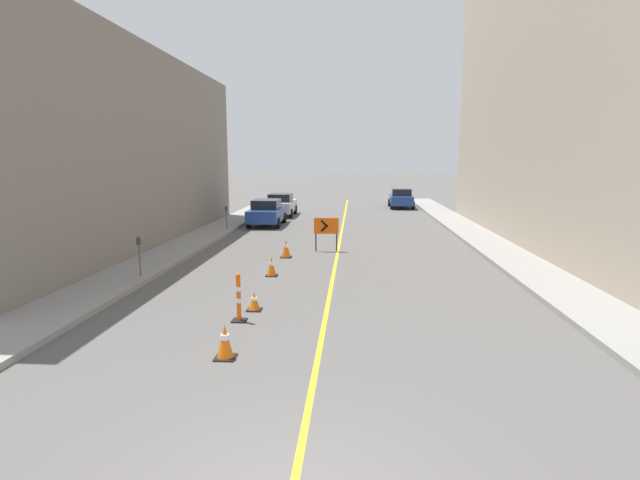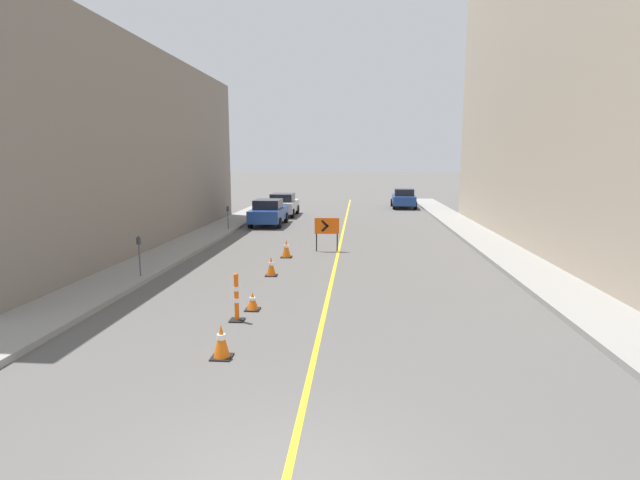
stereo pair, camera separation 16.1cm
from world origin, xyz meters
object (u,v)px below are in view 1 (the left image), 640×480
at_px(parked_car_curb_far, 401,198).
at_px(parking_meter_near_curb, 139,248).
at_px(traffic_cone_nearest, 225,342).
at_px(arrow_barricade_primary, 326,227).
at_px(traffic_cone_fourth, 286,249).
at_px(delineator_post_front, 239,300).
at_px(traffic_cone_third, 272,267).
at_px(parked_car_curb_near, 267,212).
at_px(parking_meter_far_curb, 226,213).
at_px(parked_car_curb_mid, 281,205).
at_px(traffic_cone_second, 254,301).

relative_size(parked_car_curb_far, parking_meter_near_curb, 3.26).
bearing_deg(traffic_cone_nearest, arrow_barricade_primary, 83.50).
height_order(traffic_cone_nearest, parking_meter_near_curb, parking_meter_near_curb).
height_order(traffic_cone_fourth, delineator_post_front, delineator_post_front).
bearing_deg(traffic_cone_third, parked_car_curb_near, 100.64).
bearing_deg(parked_car_curb_far, parking_meter_near_curb, -110.69).
bearing_deg(traffic_cone_nearest, traffic_cone_fourth, 91.11).
relative_size(parked_car_curb_far, parking_meter_far_curb, 3.41).
xyz_separation_m(parked_car_curb_mid, parking_meter_near_curb, (-1.84, -19.38, 0.31)).
xyz_separation_m(traffic_cone_nearest, parking_meter_far_curb, (-4.47, 17.45, 0.72)).
bearing_deg(arrow_barricade_primary, parking_meter_far_curb, 136.21).
distance_m(traffic_cone_nearest, parked_car_curb_far, 32.70).
distance_m(traffic_cone_nearest, parked_car_curb_near, 20.55).
height_order(parked_car_curb_near, parking_meter_far_curb, parked_car_curb_near).
distance_m(arrow_barricade_primary, parking_meter_far_curb, 7.98).
distance_m(traffic_cone_third, parking_meter_near_curb, 4.41).
bearing_deg(parking_meter_far_curb, traffic_cone_second, -72.74).
distance_m(delineator_post_front, parked_car_curb_mid, 23.37).
bearing_deg(parking_meter_near_curb, traffic_cone_second, -33.68).
xyz_separation_m(arrow_barricade_primary, parked_car_curb_mid, (-4.00, 13.57, -0.26)).
relative_size(arrow_barricade_primary, parked_car_curb_far, 0.34).
relative_size(traffic_cone_second, delineator_post_front, 0.40).
distance_m(traffic_cone_second, traffic_cone_third, 3.96).
distance_m(delineator_post_front, arrow_barricade_primary, 9.82).
relative_size(traffic_cone_third, parking_meter_near_curb, 0.50).
bearing_deg(arrow_barricade_primary, traffic_cone_fourth, -137.25).
relative_size(traffic_cone_second, parked_car_curb_far, 0.11).
relative_size(parked_car_curb_near, parking_meter_far_curb, 3.36).
height_order(arrow_barricade_primary, parking_meter_far_curb, arrow_barricade_primary).
bearing_deg(parked_car_curb_near, parking_meter_far_curb, -121.21).
bearing_deg(parked_car_curb_near, parking_meter_near_curb, -97.28).
relative_size(delineator_post_front, parked_car_curb_mid, 0.29).
xyz_separation_m(traffic_cone_fourth, delineator_post_front, (-0.05, -8.18, 0.17)).
height_order(traffic_cone_second, parked_car_curb_near, parked_car_curb_near).
bearing_deg(parked_car_curb_far, delineator_post_front, -100.51).
relative_size(traffic_cone_nearest, traffic_cone_third, 1.05).
bearing_deg(traffic_cone_third, delineator_post_front, -90.04).
bearing_deg(parking_meter_far_curb, parked_car_curb_far, 53.31).
bearing_deg(traffic_cone_nearest, parked_car_curb_near, 97.61).
bearing_deg(parking_meter_far_curb, traffic_cone_third, -67.60).
bearing_deg(parked_car_curb_far, traffic_cone_third, -102.89).
bearing_deg(traffic_cone_third, parked_car_curb_far, 74.97).
distance_m(parked_car_curb_near, parking_meter_near_curb, 14.28).
xyz_separation_m(delineator_post_front, parking_meter_near_curb, (-4.21, 3.86, 0.57)).
relative_size(traffic_cone_nearest, traffic_cone_fourth, 0.96).
relative_size(traffic_cone_fourth, delineator_post_front, 0.60).
height_order(parked_car_curb_near, parked_car_curb_mid, same).
xyz_separation_m(traffic_cone_third, parked_car_curb_near, (-2.47, 13.15, 0.47)).
height_order(delineator_post_front, parking_meter_far_curb, parking_meter_far_curb).
bearing_deg(parking_meter_near_curb, parked_car_curb_mid, 84.59).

